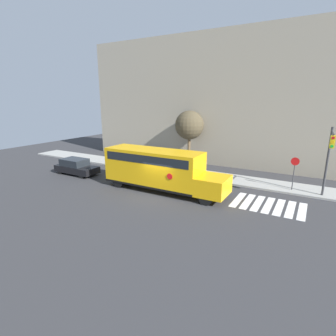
# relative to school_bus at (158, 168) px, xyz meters

# --- Properties ---
(ground_plane) EXTENTS (60.00, 60.00, 0.00)m
(ground_plane) POSITION_rel_school_bus_xyz_m (0.65, -0.96, -1.84)
(ground_plane) COLOR #333335
(sidewalk_strip) EXTENTS (44.00, 3.00, 0.15)m
(sidewalk_strip) POSITION_rel_school_bus_xyz_m (0.65, 5.54, -1.76)
(sidewalk_strip) COLOR #9E9E99
(sidewalk_strip) RESTS_ON ground
(building_backdrop) EXTENTS (32.00, 4.00, 13.91)m
(building_backdrop) POSITION_rel_school_bus_xyz_m (0.65, 12.04, 5.12)
(building_backdrop) COLOR #9E937F
(building_backdrop) RESTS_ON ground
(crosswalk_stripes) EXTENTS (4.70, 3.20, 0.01)m
(crosswalk_stripes) POSITION_rel_school_bus_xyz_m (8.26, 1.04, -1.83)
(crosswalk_stripes) COLOR white
(crosswalk_stripes) RESTS_ON ground
(school_bus) EXTENTS (10.04, 2.57, 3.24)m
(school_bus) POSITION_rel_school_bus_xyz_m (0.00, 0.00, 0.00)
(school_bus) COLOR #EAA80F
(school_bus) RESTS_ON ground
(parked_car) EXTENTS (4.40, 1.84, 1.50)m
(parked_car) POSITION_rel_school_bus_xyz_m (-9.45, 0.01, -1.10)
(parked_car) COLOR black
(parked_car) RESTS_ON ground
(stop_sign) EXTENTS (0.62, 0.10, 2.77)m
(stop_sign) POSITION_rel_school_bus_xyz_m (9.37, 4.86, -0.05)
(stop_sign) COLOR #38383A
(stop_sign) RESTS_ON ground
(traffic_light) EXTENTS (0.28, 2.87, 5.21)m
(traffic_light) POSITION_rel_school_bus_xyz_m (11.46, 3.78, 1.60)
(traffic_light) COLOR #38383A
(traffic_light) RESTS_ON ground
(tree_near_sidewalk) EXTENTS (3.11, 3.11, 5.96)m
(tree_near_sidewalk) POSITION_rel_school_bus_xyz_m (-1.49, 8.82, 2.54)
(tree_near_sidewalk) COLOR brown
(tree_near_sidewalk) RESTS_ON ground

